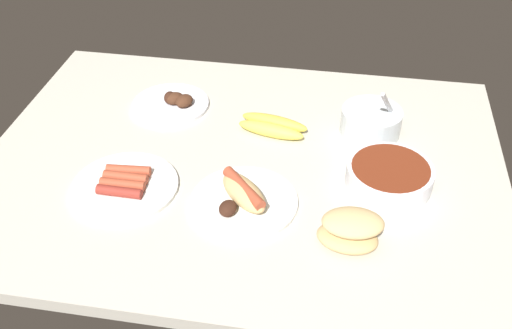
{
  "coord_description": "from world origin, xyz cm",
  "views": [
    {
      "loc": [
        20.85,
        -104.73,
        84.65
      ],
      "look_at": [
        3.96,
        -4.17,
        3.0
      ],
      "focal_mm": 41.34,
      "sensor_mm": 36.0,
      "label": 1
    }
  ],
  "objects_px": {
    "plate_sausages": "(125,185)",
    "banana_bunch": "(273,126)",
    "bowl_chili": "(390,175)",
    "plate_hotdog_assembled": "(243,198)",
    "plate_grilled_meat": "(172,103)",
    "bread_stack": "(350,230)",
    "bowl_coleslaw": "(371,120)"
  },
  "relations": [
    {
      "from": "bowl_chili",
      "to": "plate_grilled_meat",
      "type": "xyz_separation_m",
      "value": [
        -0.55,
        0.23,
        -0.02
      ]
    },
    {
      "from": "plate_grilled_meat",
      "to": "bowl_chili",
      "type": "bearing_deg",
      "value": -22.13
    },
    {
      "from": "plate_sausages",
      "to": "banana_bunch",
      "type": "bearing_deg",
      "value": 42.44
    },
    {
      "from": "bowl_chili",
      "to": "banana_bunch",
      "type": "relative_size",
      "value": 1.07
    },
    {
      "from": "plate_sausages",
      "to": "banana_bunch",
      "type": "relative_size",
      "value": 1.32
    },
    {
      "from": "plate_grilled_meat",
      "to": "plate_sausages",
      "type": "bearing_deg",
      "value": -92.25
    },
    {
      "from": "plate_sausages",
      "to": "bowl_chili",
      "type": "bearing_deg",
      "value": 10.73
    },
    {
      "from": "plate_hotdog_assembled",
      "to": "plate_sausages",
      "type": "bearing_deg",
      "value": 178.13
    },
    {
      "from": "plate_sausages",
      "to": "bread_stack",
      "type": "height_order",
      "value": "bread_stack"
    },
    {
      "from": "bowl_coleslaw",
      "to": "plate_grilled_meat",
      "type": "relative_size",
      "value": 0.77
    },
    {
      "from": "plate_sausages",
      "to": "bowl_chili",
      "type": "relative_size",
      "value": 1.24
    },
    {
      "from": "banana_bunch",
      "to": "bowl_coleslaw",
      "type": "height_order",
      "value": "bowl_coleslaw"
    },
    {
      "from": "banana_bunch",
      "to": "plate_grilled_meat",
      "type": "xyz_separation_m",
      "value": [
        -0.27,
        0.07,
        -0.01
      ]
    },
    {
      "from": "bowl_chili",
      "to": "bowl_coleslaw",
      "type": "relative_size",
      "value": 1.22
    },
    {
      "from": "plate_sausages",
      "to": "bowl_coleslaw",
      "type": "relative_size",
      "value": 1.51
    },
    {
      "from": "bowl_coleslaw",
      "to": "banana_bunch",
      "type": "bearing_deg",
      "value": -170.99
    },
    {
      "from": "plate_hotdog_assembled",
      "to": "banana_bunch",
      "type": "distance_m",
      "value": 0.27
    },
    {
      "from": "bowl_chili",
      "to": "banana_bunch",
      "type": "bearing_deg",
      "value": 150.95
    },
    {
      "from": "plate_sausages",
      "to": "plate_grilled_meat",
      "type": "relative_size",
      "value": 1.17
    },
    {
      "from": "plate_hotdog_assembled",
      "to": "bowl_chili",
      "type": "height_order",
      "value": "plate_hotdog_assembled"
    },
    {
      "from": "bowl_coleslaw",
      "to": "bread_stack",
      "type": "bearing_deg",
      "value": -95.14
    },
    {
      "from": "plate_hotdog_assembled",
      "to": "bowl_coleslaw",
      "type": "distance_m",
      "value": 0.4
    },
    {
      "from": "plate_sausages",
      "to": "banana_bunch",
      "type": "xyz_separation_m",
      "value": [
        0.29,
        0.26,
        0.01
      ]
    },
    {
      "from": "banana_bunch",
      "to": "plate_grilled_meat",
      "type": "bearing_deg",
      "value": 165.69
    },
    {
      "from": "bowl_chili",
      "to": "plate_grilled_meat",
      "type": "height_order",
      "value": "bowl_chili"
    },
    {
      "from": "banana_bunch",
      "to": "plate_hotdog_assembled",
      "type": "bearing_deg",
      "value": -94.82
    },
    {
      "from": "bread_stack",
      "to": "bowl_coleslaw",
      "type": "xyz_separation_m",
      "value": [
        0.03,
        0.39,
        -0.0
      ]
    },
    {
      "from": "plate_sausages",
      "to": "banana_bunch",
      "type": "distance_m",
      "value": 0.39
    },
    {
      "from": "plate_hotdog_assembled",
      "to": "plate_grilled_meat",
      "type": "xyz_separation_m",
      "value": [
        -0.25,
        0.34,
        -0.01
      ]
    },
    {
      "from": "plate_hotdog_assembled",
      "to": "banana_bunch",
      "type": "relative_size",
      "value": 1.3
    },
    {
      "from": "plate_hotdog_assembled",
      "to": "banana_bunch",
      "type": "height_order",
      "value": "plate_hotdog_assembled"
    },
    {
      "from": "bowl_chili",
      "to": "plate_grilled_meat",
      "type": "bearing_deg",
      "value": 157.87
    }
  ]
}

